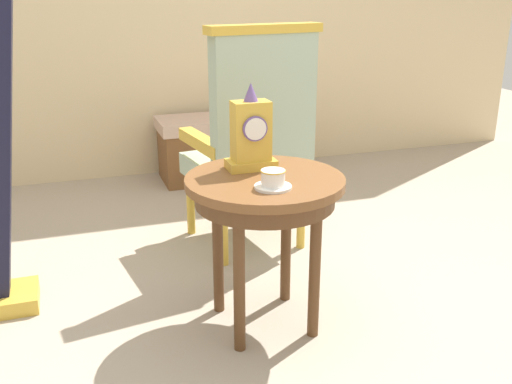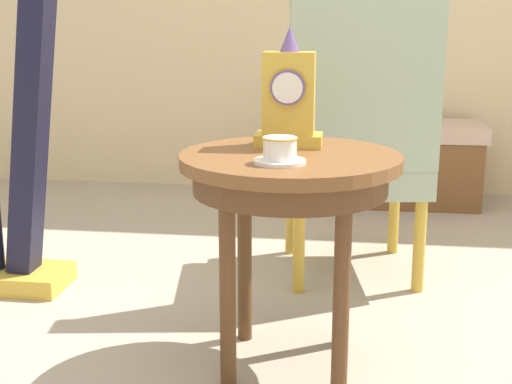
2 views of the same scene
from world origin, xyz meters
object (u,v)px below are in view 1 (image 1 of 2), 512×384
side_table (265,198)px  teacup_left (273,180)px  mantel_clock (251,135)px  armchair (253,138)px  window_bench (226,146)px

side_table → teacup_left: teacup_left is taller
mantel_clock → armchair: size_ratio=0.29×
teacup_left → window_bench: size_ratio=0.14×
armchair → teacup_left: bearing=-103.6°
mantel_clock → window_bench: bearing=77.5°
teacup_left → armchair: bearing=76.4°
side_table → window_bench: 1.98m
mantel_clock → window_bench: size_ratio=0.35×
mantel_clock → armchair: 0.65m
window_bench → mantel_clock: bearing=-102.5°
side_table → teacup_left: 0.17m
teacup_left → window_bench: 2.13m
window_bench → side_table: bearing=-101.3°
teacup_left → armchair: (0.20, 0.84, -0.06)m
teacup_left → mantel_clock: bearing=90.0°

